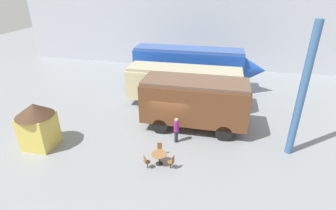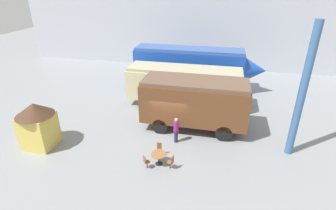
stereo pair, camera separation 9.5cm
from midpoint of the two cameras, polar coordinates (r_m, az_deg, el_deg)
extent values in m
plane|color=gray|center=(18.67, 0.22, -5.83)|extent=(80.00, 80.00, 0.00)
cube|color=#B2B7C1|center=(31.95, 6.38, 16.03)|extent=(44.00, 0.15, 9.00)
cube|color=blue|center=(25.62, 4.25, 8.50)|extent=(10.34, 2.41, 2.98)
cone|color=blue|center=(25.56, 18.17, 7.24)|extent=(2.00, 2.29, 2.29)
cube|color=#3A579D|center=(25.20, 4.37, 12.00)|extent=(10.13, 2.21, 0.24)
cylinder|color=black|center=(24.88, 10.83, 3.51)|extent=(1.14, 0.12, 1.14)
cylinder|color=black|center=(27.02, 11.04, 5.29)|extent=(1.14, 0.12, 1.14)
cylinder|color=black|center=(25.70, -3.12, 4.67)|extent=(1.14, 0.12, 1.14)
cylinder|color=black|center=(27.77, -1.89, 6.32)|extent=(1.14, 0.12, 1.14)
cube|color=beige|center=(21.96, 3.35, 4.45)|extent=(9.41, 2.63, 2.42)
cube|color=tan|center=(21.51, 3.44, 7.76)|extent=(9.23, 2.42, 0.24)
cylinder|color=black|center=(21.14, 10.29, -0.83)|extent=(0.95, 0.12, 0.95)
cylinder|color=black|center=(23.42, 10.60, 1.85)|extent=(0.95, 0.12, 0.95)
cylinder|color=black|center=(21.94, -4.56, 0.55)|extent=(0.95, 0.12, 0.95)
cylinder|color=black|center=(24.15, -2.89, 3.02)|extent=(0.95, 0.12, 0.95)
cube|color=brown|center=(18.35, 5.64, 0.74)|extent=(7.27, 2.86, 2.68)
cube|color=brown|center=(17.79, 5.84, 5.01)|extent=(7.12, 2.63, 0.24)
cylinder|color=black|center=(17.77, 11.90, -6.13)|extent=(1.11, 0.12, 1.11)
cylinder|color=black|center=(20.16, 12.10, -2.11)|extent=(1.11, 0.12, 1.11)
cylinder|color=black|center=(18.20, -1.95, -4.73)|extent=(1.11, 0.12, 1.11)
cylinder|color=black|center=(20.54, -0.11, -0.96)|extent=(1.11, 0.12, 1.11)
cylinder|color=black|center=(15.72, -2.07, -12.66)|extent=(0.44, 0.44, 0.02)
cylinder|color=black|center=(15.51, -2.09, -11.67)|extent=(0.08, 0.08, 0.66)
cylinder|color=olive|center=(15.31, -2.12, -10.65)|extent=(0.91, 0.91, 0.03)
cylinder|color=black|center=(16.20, -1.99, -10.44)|extent=(0.06, 0.06, 0.42)
cylinder|color=brown|center=(16.07, -2.00, -9.80)|extent=(0.36, 0.36, 0.03)
cube|color=brown|center=(16.07, -2.00, -8.82)|extent=(0.29, 0.10, 0.42)
cylinder|color=black|center=(15.34, -4.65, -12.91)|extent=(0.06, 0.06, 0.42)
cylinder|color=brown|center=(15.20, -4.68, -12.25)|extent=(0.36, 0.36, 0.03)
cube|color=brown|center=(15.01, -5.24, -11.74)|extent=(0.22, 0.24, 0.42)
cylinder|color=black|center=(15.29, 0.38, -12.96)|extent=(0.06, 0.06, 0.42)
cylinder|color=brown|center=(15.15, 0.38, -12.29)|extent=(0.36, 0.36, 0.03)
cube|color=brown|center=(14.95, 0.91, -11.79)|extent=(0.13, 0.29, 0.42)
cylinder|color=#262633|center=(17.38, 1.64, -6.87)|extent=(0.24, 0.24, 0.82)
cylinder|color=#8C1E7A|center=(16.98, 1.67, -4.67)|extent=(0.34, 0.34, 0.73)
sphere|color=tan|center=(16.74, 1.69, -3.25)|extent=(0.24, 0.24, 0.24)
cube|color=#DBC151|center=(18.57, -26.40, -5.07)|extent=(1.80, 1.80, 2.20)
cone|color=#472D1E|center=(17.92, -27.33, -0.92)|extent=(2.34, 2.34, 0.80)
cylinder|color=#386093|center=(16.48, 27.01, 2.31)|extent=(0.44, 0.44, 8.00)
camera|label=1|loc=(0.05, -90.14, -0.07)|focal=28.00mm
camera|label=2|loc=(0.05, 89.86, 0.07)|focal=28.00mm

